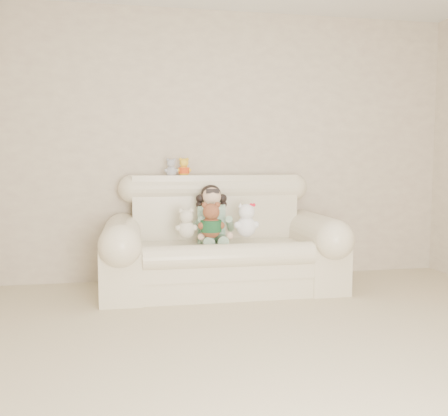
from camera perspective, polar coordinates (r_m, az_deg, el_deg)
floor at (r=2.70m, az=10.82°, el=-19.81°), size 5.00×5.00×0.00m
wall_back at (r=4.86m, az=0.33°, el=7.14°), size 4.50×0.00×4.50m
sofa at (r=4.38m, az=-0.23°, el=-2.95°), size 2.10×0.95×1.03m
seated_child at (r=4.42m, az=-1.45°, el=-0.62°), size 0.38×0.44×0.53m
brown_teddy at (r=4.19m, az=-1.52°, el=-1.03°), size 0.25×0.20×0.36m
white_cat at (r=4.27m, az=2.60°, el=-1.00°), size 0.25×0.20×0.35m
cream_teddy at (r=4.19m, az=-4.42°, el=-1.47°), size 0.22×0.19×0.30m
yellow_mini_bear at (r=4.66m, az=-4.68°, el=4.94°), size 0.16×0.14×0.21m
grey_mini_plush at (r=4.62m, az=-6.17°, el=4.88°), size 0.16×0.15×0.20m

